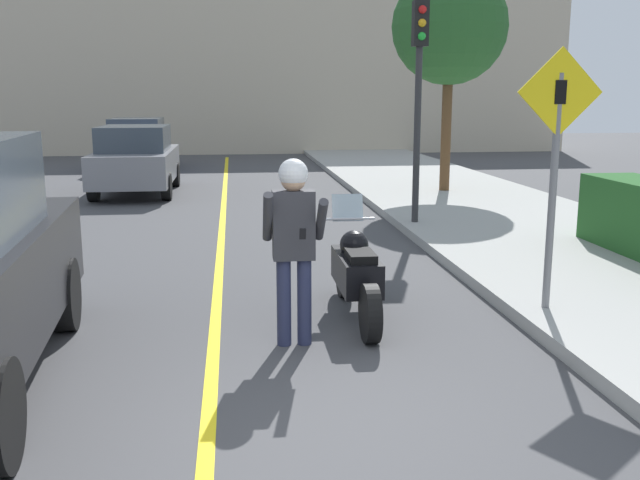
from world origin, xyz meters
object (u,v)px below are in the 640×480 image
Objects in this scene: crossing_sign at (555,155)px; parked_car_grey at (136,159)px; traffic_light at (419,71)px; motorcycle at (356,273)px; street_tree at (450,27)px; person_biker at (294,231)px; parked_car_blue at (138,143)px.

crossing_sign is 0.65× the size of parked_car_grey.
motorcycle is at bearing -111.37° from traffic_light.
street_tree is (1.82, 4.26, 1.15)m from traffic_light.
parked_car_blue is (-3.67, 17.64, -0.28)m from person_biker.
street_tree reaches higher than motorcycle.
motorcycle is at bearing 47.16° from person_biker.
traffic_light is 0.92× the size of parked_car_grey.
street_tree reaches higher than traffic_light.
motorcycle is 0.43× the size of street_tree.
person_biker is 0.43× the size of parked_car_blue.
traffic_light reaches higher than crossing_sign.
motorcycle is 11.26m from parked_car_grey.
crossing_sign is 0.65× the size of parked_car_blue.
traffic_light is 0.74× the size of street_tree.
motorcycle is 5.85m from traffic_light.
traffic_light reaches higher than parked_car_grey.
crossing_sign reaches higher than person_biker.
motorcycle is 0.53× the size of parked_car_grey.
street_tree reaches higher than person_biker.
street_tree is 8.20m from parked_car_grey.
parked_car_grey is at bearing 117.43° from crossing_sign.
crossing_sign is at bearing -10.72° from motorcycle.
person_biker is 0.67× the size of crossing_sign.
crossing_sign is 10.04m from street_tree.
motorcycle is 0.58× the size of traffic_light.
traffic_light is at bearing 90.73° from crossing_sign.
crossing_sign is at bearing -100.29° from street_tree.
person_biker is at bearing -114.19° from street_tree.
parked_car_grey is (-7.47, 1.37, -3.11)m from street_tree.
crossing_sign reaches higher than parked_car_grey.
person_biker is (-0.75, -0.81, 0.64)m from motorcycle.
traffic_light is at bearing -44.95° from parked_car_grey.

